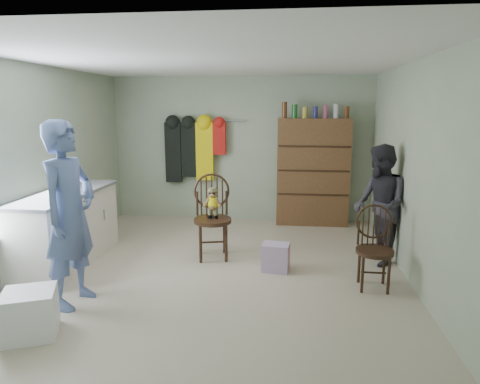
# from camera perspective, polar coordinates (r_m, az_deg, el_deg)

# --- Properties ---
(ground_plane) EXTENTS (5.00, 5.00, 0.00)m
(ground_plane) POSITION_cam_1_polar(r_m,az_deg,el_deg) (5.39, -2.93, -10.31)
(ground_plane) COLOR beige
(ground_plane) RESTS_ON ground
(room_walls) EXTENTS (5.00, 5.00, 5.00)m
(room_walls) POSITION_cam_1_polar(r_m,az_deg,el_deg) (5.55, -2.19, 7.09)
(room_walls) COLOR #A5B194
(room_walls) RESTS_ON ground
(counter) EXTENTS (0.64, 1.86, 0.94)m
(counter) POSITION_cam_1_polar(r_m,az_deg,el_deg) (5.88, -22.15, -4.47)
(counter) COLOR silver
(counter) RESTS_ON ground
(plastic_tub) EXTENTS (0.56, 0.55, 0.41)m
(plastic_tub) POSITION_cam_1_polar(r_m,az_deg,el_deg) (4.30, -26.20, -14.35)
(plastic_tub) COLOR white
(plastic_tub) RESTS_ON ground
(chair_front) EXTENTS (0.59, 0.59, 1.11)m
(chair_front) POSITION_cam_1_polar(r_m,az_deg,el_deg) (5.67, -3.70, -2.54)
(chair_front) COLOR #372013
(chair_front) RESTS_ON ground
(chair_far) EXTENTS (0.42, 0.42, 0.92)m
(chair_far) POSITION_cam_1_polar(r_m,az_deg,el_deg) (4.98, 17.47, -6.64)
(chair_far) COLOR #372013
(chair_far) RESTS_ON ground
(striped_bag) EXTENTS (0.35, 0.29, 0.34)m
(striped_bag) POSITION_cam_1_polar(r_m,az_deg,el_deg) (5.33, 4.79, -8.66)
(striped_bag) COLOR pink
(striped_bag) RESTS_ON ground
(person_left) EXTENTS (0.54, 0.74, 1.87)m
(person_left) POSITION_cam_1_polar(r_m,az_deg,el_deg) (4.57, -21.78, -2.81)
(person_left) COLOR #56699D
(person_left) RESTS_ON ground
(person_right) EXTENTS (0.70, 0.83, 1.53)m
(person_right) POSITION_cam_1_polar(r_m,az_deg,el_deg) (5.70, 18.13, -1.62)
(person_right) COLOR #2D2B33
(person_right) RESTS_ON ground
(dresser) EXTENTS (1.20, 0.39, 2.06)m
(dresser) POSITION_cam_1_polar(r_m,az_deg,el_deg) (7.33, 9.69, 2.73)
(dresser) COLOR brown
(dresser) RESTS_ON ground
(coat_rack) EXTENTS (1.42, 0.12, 1.09)m
(coat_rack) POSITION_cam_1_polar(r_m,az_deg,el_deg) (7.55, -6.28, 5.65)
(coat_rack) COLOR #99999E
(coat_rack) RESTS_ON ground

